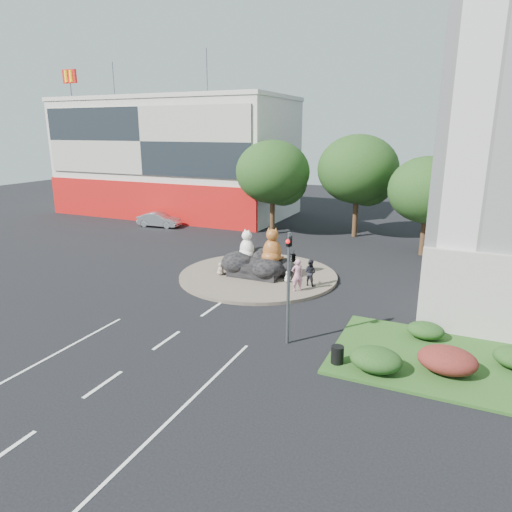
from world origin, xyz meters
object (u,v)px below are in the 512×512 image
at_px(parked_car, 159,220).
at_px(litter_bin, 337,355).
at_px(cat_white, 247,244).
at_px(kitten_calico, 221,268).
at_px(pedestrian_dark, 310,272).
at_px(kitten_white, 288,276).
at_px(pedestrian_pink, 297,275).
at_px(cat_tabby, 272,245).

bearing_deg(parked_car, litter_bin, -136.96).
distance_m(cat_white, kitten_calico, 2.28).
xyz_separation_m(cat_white, pedestrian_dark, (4.51, -0.86, -1.07)).
distance_m(cat_white, kitten_white, 3.54).
height_order(cat_white, kitten_white, cat_white).
relative_size(parked_car, litter_bin, 5.85).
xyz_separation_m(pedestrian_pink, pedestrian_dark, (0.37, 1.21, -0.15)).
bearing_deg(litter_bin, parked_car, 139.49).
distance_m(pedestrian_dark, parked_car, 21.80).
bearing_deg(parked_car, cat_white, -131.88).
xyz_separation_m(cat_white, pedestrian_pink, (4.14, -2.07, -0.92)).
bearing_deg(cat_tabby, kitten_white, -33.27).
xyz_separation_m(pedestrian_dark, litter_bin, (3.83, -8.32, -0.52)).
height_order(kitten_calico, parked_car, parked_car).
relative_size(pedestrian_dark, parked_car, 0.38).
bearing_deg(kitten_white, litter_bin, -91.26).
relative_size(cat_tabby, kitten_calico, 2.67).
distance_m(cat_tabby, litter_bin, 11.27).
distance_m(kitten_calico, parked_car, 17.30).
bearing_deg(pedestrian_pink, pedestrian_dark, -145.10).
bearing_deg(kitten_calico, pedestrian_dark, 43.19).
distance_m(cat_white, litter_bin, 12.51).
height_order(cat_tabby, kitten_calico, cat_tabby).
xyz_separation_m(cat_white, litter_bin, (8.35, -9.17, -1.58)).
xyz_separation_m(kitten_white, pedestrian_dark, (1.41, -0.06, 0.44)).
distance_m(kitten_calico, pedestrian_dark, 5.81).
bearing_deg(parked_car, pedestrian_pink, -130.03).
bearing_deg(cat_white, litter_bin, -20.71).
distance_m(parked_car, litter_bin, 29.78).
bearing_deg(pedestrian_dark, parked_car, -18.30).
relative_size(kitten_calico, pedestrian_pink, 0.45).
bearing_deg(cat_white, pedestrian_pink, 0.47).
distance_m(kitten_calico, litter_bin, 12.49).
distance_m(cat_white, pedestrian_dark, 4.72).
distance_m(kitten_white, pedestrian_dark, 1.48).
bearing_deg(parked_car, pedestrian_dark, -126.83).
bearing_deg(pedestrian_dark, litter_bin, 126.82).
relative_size(kitten_white, pedestrian_pink, 0.38).
distance_m(kitten_calico, pedestrian_pink, 5.51).
bearing_deg(pedestrian_pink, kitten_white, -88.67).
relative_size(cat_tabby, kitten_white, 3.14).
bearing_deg(kitten_white, cat_tabby, 120.50).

